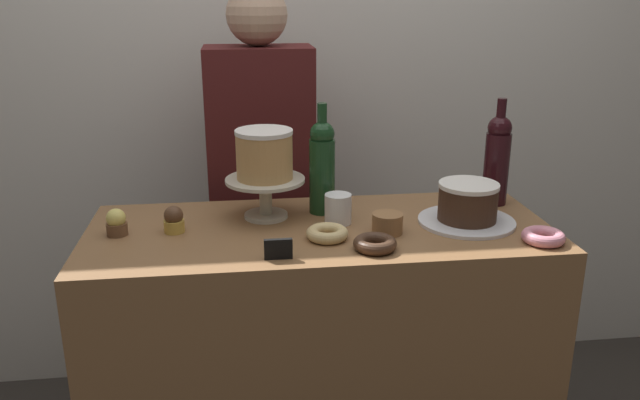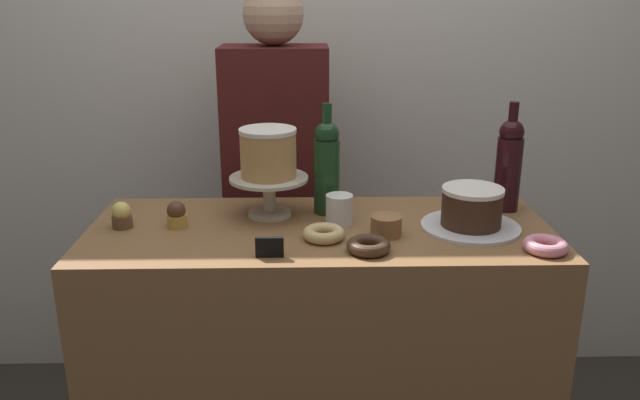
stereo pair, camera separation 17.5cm
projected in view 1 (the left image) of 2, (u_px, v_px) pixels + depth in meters
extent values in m
cube|color=silver|center=(292.00, 65.00, 2.46)|extent=(6.00, 0.05, 2.60)
cube|color=brown|center=(320.00, 374.00, 1.93)|extent=(1.29, 0.54, 0.95)
cylinder|color=beige|center=(266.00, 215.00, 1.85)|extent=(0.13, 0.13, 0.01)
cylinder|color=beige|center=(266.00, 198.00, 1.84)|extent=(0.04, 0.04, 0.10)
cylinder|color=beige|center=(265.00, 180.00, 1.82)|extent=(0.23, 0.23, 0.01)
cylinder|color=tan|center=(264.00, 156.00, 1.80)|extent=(0.16, 0.16, 0.13)
cylinder|color=white|center=(264.00, 132.00, 1.78)|extent=(0.16, 0.16, 0.01)
cylinder|color=white|center=(466.00, 221.00, 1.81)|extent=(0.27, 0.27, 0.01)
cylinder|color=#3D2619|center=(468.00, 204.00, 1.79)|extent=(0.16, 0.16, 0.10)
cylinder|color=white|center=(469.00, 185.00, 1.78)|extent=(0.17, 0.17, 0.01)
cylinder|color=#193D1E|center=(322.00, 176.00, 1.87)|extent=(0.08, 0.08, 0.22)
sphere|color=#193D1E|center=(322.00, 134.00, 1.83)|extent=(0.07, 0.07, 0.07)
cylinder|color=#193D1E|center=(322.00, 116.00, 1.81)|extent=(0.03, 0.03, 0.08)
cylinder|color=black|center=(496.00, 169.00, 1.94)|extent=(0.08, 0.08, 0.22)
sphere|color=black|center=(500.00, 128.00, 1.90)|extent=(0.07, 0.07, 0.07)
cylinder|color=black|center=(501.00, 111.00, 1.89)|extent=(0.03, 0.03, 0.08)
cylinder|color=gold|center=(174.00, 226.00, 1.74)|extent=(0.06, 0.06, 0.03)
sphere|color=brown|center=(173.00, 215.00, 1.73)|extent=(0.05, 0.05, 0.05)
cylinder|color=brown|center=(117.00, 229.00, 1.72)|extent=(0.06, 0.06, 0.03)
sphere|color=#EFDB6B|center=(116.00, 218.00, 1.71)|extent=(0.05, 0.05, 0.05)
torus|color=#472D1E|center=(375.00, 244.00, 1.62)|extent=(0.11, 0.11, 0.03)
torus|color=#E0C17F|center=(327.00, 233.00, 1.69)|extent=(0.11, 0.11, 0.03)
torus|color=pink|center=(543.00, 237.00, 1.67)|extent=(0.11, 0.11, 0.03)
cylinder|color=olive|center=(387.00, 231.00, 1.74)|extent=(0.08, 0.08, 0.01)
cylinder|color=olive|center=(387.00, 227.00, 1.73)|extent=(0.08, 0.08, 0.01)
cylinder|color=olive|center=(387.00, 223.00, 1.73)|extent=(0.08, 0.08, 0.01)
cylinder|color=olive|center=(388.00, 219.00, 1.73)|extent=(0.08, 0.08, 0.01)
cylinder|color=olive|center=(388.00, 216.00, 1.72)|extent=(0.08, 0.08, 0.01)
cube|color=black|center=(278.00, 249.00, 1.56)|extent=(0.07, 0.01, 0.05)
cylinder|color=white|center=(338.00, 209.00, 1.80)|extent=(0.08, 0.08, 0.09)
cube|color=black|center=(266.00, 312.00, 2.40)|extent=(0.28, 0.18, 0.85)
cube|color=#4C1919|center=(260.00, 129.00, 2.18)|extent=(0.36, 0.22, 0.55)
sphere|color=tan|center=(257.00, 15.00, 2.06)|extent=(0.20, 0.20, 0.20)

